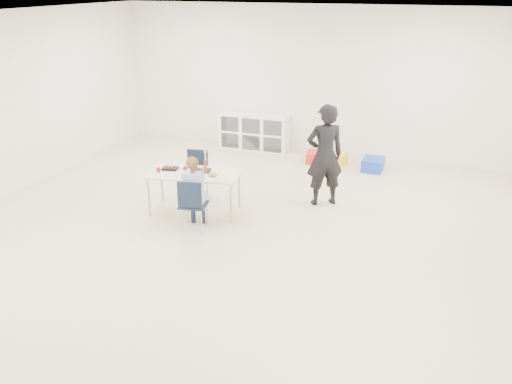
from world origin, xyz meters
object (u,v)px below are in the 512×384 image
(chair_near, at_px, (194,204))
(adult, at_px, (325,155))
(child, at_px, (193,189))
(table, at_px, (195,192))
(cubby_shelf, at_px, (254,132))

(chair_near, distance_m, adult, 2.11)
(child, bearing_deg, table, 105.15)
(chair_near, xyz_separation_m, child, (0.00, 0.00, 0.21))
(chair_near, bearing_deg, table, 105.15)
(child, relative_size, adult, 0.75)
(table, height_order, cubby_shelf, cubby_shelf)
(cubby_shelf, distance_m, adult, 3.08)
(table, distance_m, child, 0.63)
(chair_near, xyz_separation_m, adult, (1.45, 1.48, 0.41))
(chair_near, height_order, child, child)
(child, bearing_deg, cubby_shelf, 88.19)
(chair_near, bearing_deg, cubby_shelf, 88.19)
(chair_near, relative_size, child, 0.63)
(table, distance_m, cubby_shelf, 3.29)
(table, bearing_deg, adult, 19.74)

